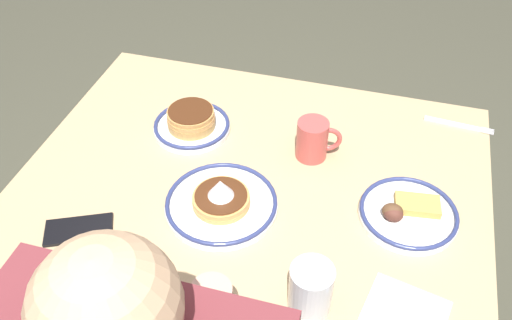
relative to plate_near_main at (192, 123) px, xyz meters
name	(u,v)px	position (x,y,z in m)	size (l,w,h in m)	color
dining_table	(253,203)	(-0.20, 0.13, -0.12)	(1.10, 0.85, 0.73)	tan
plate_near_main	(192,123)	(0.00, 0.00, 0.00)	(0.20, 0.20, 0.06)	white
plate_center_pancakes	(221,202)	(-0.16, 0.24, -0.01)	(0.25, 0.25, 0.08)	white
plate_far_companion	(407,213)	(-0.57, 0.16, -0.01)	(0.22, 0.22, 0.05)	white
coffee_mug	(313,139)	(-0.32, 0.01, 0.03)	(0.11, 0.08, 0.10)	#BF4C47
drinking_glass	(311,291)	(-0.40, 0.44, 0.03)	(0.08, 0.08, 0.11)	silver
cell_phone	(79,230)	(0.12, 0.39, -0.02)	(0.14, 0.07, 0.01)	black
paper_napkin	(404,315)	(-0.58, 0.41, -0.02)	(0.15, 0.14, 0.00)	white
fork_near	(459,125)	(-0.68, -0.21, -0.02)	(0.18, 0.03, 0.01)	silver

